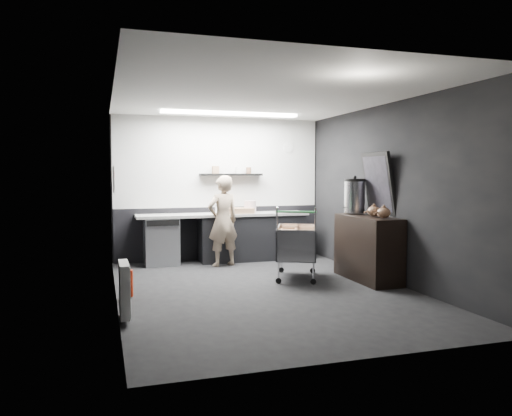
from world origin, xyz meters
name	(u,v)px	position (x,y,z in m)	size (l,w,h in m)	color
floor	(264,290)	(0.00, 0.00, 0.00)	(5.50, 5.50, 0.00)	black
ceiling	(264,96)	(0.00, 0.00, 2.70)	(5.50, 5.50, 0.00)	white
wall_back	(219,189)	(0.00, 2.75, 1.35)	(5.50, 5.50, 0.00)	black
wall_front	(363,207)	(0.00, -2.75, 1.35)	(5.50, 5.50, 0.00)	black
wall_left	(115,196)	(-2.00, 0.00, 1.35)	(5.50, 5.50, 0.00)	black
wall_right	(390,193)	(2.00, 0.00, 1.35)	(5.50, 5.50, 0.00)	black
kitchen_wall_panel	(219,162)	(0.00, 2.73, 1.85)	(3.95, 0.02, 1.70)	silver
dado_panel	(220,233)	(0.00, 2.73, 0.50)	(3.95, 0.02, 1.00)	black
floating_shelf	(231,175)	(0.20, 2.62, 1.62)	(1.20, 0.22, 0.04)	black
wall_clock	(288,148)	(1.40, 2.72, 2.15)	(0.20, 0.20, 0.03)	silver
poster	(114,180)	(-1.98, 1.30, 1.55)	(0.02, 0.30, 0.40)	silver
poster_red_band	(114,175)	(-1.98, 1.30, 1.62)	(0.01, 0.22, 0.10)	red
radiator	(124,289)	(-1.94, -0.90, 0.35)	(0.10, 0.50, 0.60)	silver
ceiling_strip	(231,114)	(0.00, 1.85, 2.67)	(2.40, 0.20, 0.04)	white
prep_counter	(231,237)	(0.14, 2.42, 0.46)	(3.20, 0.61, 0.90)	black
person	(223,221)	(-0.12, 1.97, 0.80)	(0.59, 0.38, 1.61)	beige
shopping_cart	(296,245)	(0.74, 0.61, 0.52)	(0.95, 1.22, 1.10)	silver
sideboard	(367,240)	(1.74, 0.19, 0.62)	(0.56, 1.32, 1.97)	black
fire_extinguisher	(128,282)	(-1.85, 0.10, 0.21)	(0.13, 0.13, 0.44)	#AC240B
cardboard_box	(239,211)	(0.29, 2.37, 0.95)	(0.49, 0.38, 0.10)	#916C4D
pink_tub	(250,207)	(0.52, 2.42, 1.01)	(0.23, 0.23, 0.23)	beige
white_container	(221,209)	(-0.05, 2.37, 0.98)	(0.19, 0.14, 0.17)	silver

